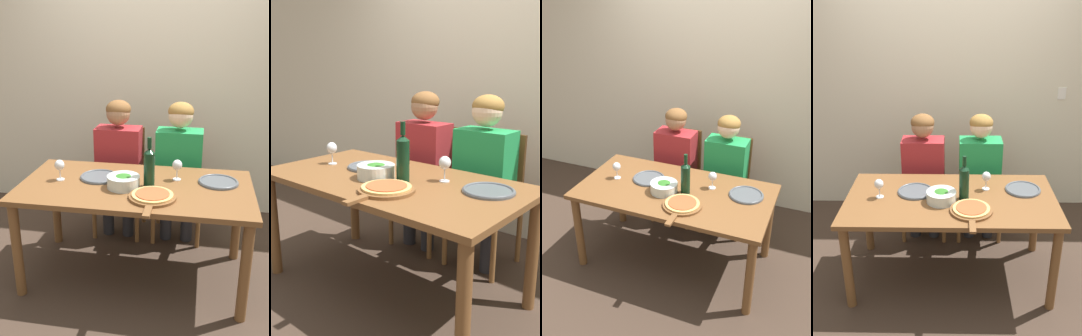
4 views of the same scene
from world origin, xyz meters
The scene contains 14 objects.
ground_plane centered at (0.00, 0.00, 0.00)m, with size 40.00×40.00×0.00m, color #3D2D23.
back_wall centered at (0.00, 1.29, 1.35)m, with size 10.00×0.06×2.70m.
dining_table centered at (0.00, 0.00, 0.64)m, with size 1.62×0.85×0.73m.
chair_left centered at (-0.26, 0.74, 0.49)m, with size 0.42×0.42×0.93m.
chair_right centered at (0.26, 0.74, 0.49)m, with size 0.42×0.42×0.93m.
person_woman centered at (-0.26, 0.63, 0.72)m, with size 0.47×0.51×1.20m.
person_man centered at (0.26, 0.63, 0.72)m, with size 0.47×0.51×1.20m.
wine_bottle centered at (0.10, -0.01, 0.88)m, with size 0.08×0.08×0.35m.
broccoli_bowl centered at (-0.07, -0.06, 0.78)m, with size 0.23×0.23×0.09m.
dinner_plate_left centered at (-0.28, 0.09, 0.74)m, with size 0.28×0.28×0.02m.
dinner_plate_right centered at (0.57, 0.14, 0.74)m, with size 0.28×0.28×0.02m.
pizza_on_board centered at (0.15, -0.21, 0.75)m, with size 0.31×0.45×0.04m.
wine_glass_left centered at (-0.55, 0.00, 0.84)m, with size 0.07×0.07×0.15m.
wine_glass_right centered at (0.28, 0.15, 0.84)m, with size 0.07×0.07×0.15m.
Camera 2 is at (1.52, -1.66, 1.38)m, focal length 42.00 mm.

